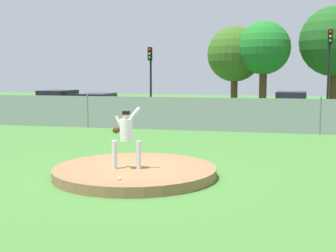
% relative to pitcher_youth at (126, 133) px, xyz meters
% --- Properties ---
extents(ground_plane, '(80.00, 80.00, 0.00)m').
position_rel_pitcher_youth_xyz_m(ground_plane, '(0.15, 6.26, -1.21)').
color(ground_plane, '#427A33').
extents(asphalt_strip, '(44.00, 7.00, 0.01)m').
position_rel_pitcher_youth_xyz_m(asphalt_strip, '(0.15, 14.76, -1.20)').
color(asphalt_strip, '#2B2B2D').
rests_on(asphalt_strip, ground_plane).
extents(pitchers_mound, '(4.40, 4.40, 0.26)m').
position_rel_pitcher_youth_xyz_m(pitchers_mound, '(0.15, 0.26, -1.08)').
color(pitchers_mound, olive).
rests_on(pitchers_mound, ground_plane).
extents(pitcher_youth, '(0.79, 0.32, 1.64)m').
position_rel_pitcher_youth_xyz_m(pitcher_youth, '(0.00, 0.00, 0.00)').
color(pitcher_youth, silver).
rests_on(pitcher_youth, pitchers_mound).
extents(baseball, '(0.07, 0.07, 0.07)m').
position_rel_pitcher_youth_xyz_m(baseball, '(0.25, -1.24, -0.91)').
color(baseball, white).
rests_on(baseball, pitchers_mound).
extents(chainlink_fence, '(28.35, 0.07, 1.71)m').
position_rel_pitcher_youth_xyz_m(chainlink_fence, '(0.15, 10.26, -0.40)').
color(chainlink_fence, gray).
rests_on(chainlink_fence, ground_plane).
extents(parked_car_champagne, '(2.15, 4.17, 1.72)m').
position_rel_pitcher_youth_xyz_m(parked_car_champagne, '(-9.36, 14.64, -0.40)').
color(parked_car_champagne, tan).
rests_on(parked_car_champagne, ground_plane).
extents(parked_car_white, '(2.03, 4.37, 1.75)m').
position_rel_pitcher_youth_xyz_m(parked_car_white, '(4.69, 15.07, -0.38)').
color(parked_car_white, silver).
rests_on(parked_car_white, ground_plane).
extents(parked_car_teal, '(2.08, 4.54, 1.56)m').
position_rel_pitcher_youth_xyz_m(parked_car_teal, '(-6.68, 14.36, -0.46)').
color(parked_car_teal, '#146066').
rests_on(parked_car_teal, ground_plane).
extents(traffic_cone_orange, '(0.40, 0.40, 0.55)m').
position_rel_pitcher_youth_xyz_m(traffic_cone_orange, '(-2.44, 15.40, -0.95)').
color(traffic_cone_orange, orange).
rests_on(traffic_cone_orange, asphalt_strip).
extents(traffic_light_near, '(0.28, 0.46, 4.54)m').
position_rel_pitcher_youth_xyz_m(traffic_light_near, '(-4.65, 19.19, 1.91)').
color(traffic_light_near, black).
rests_on(traffic_light_near, ground_plane).
extents(traffic_light_far, '(0.28, 0.46, 5.51)m').
position_rel_pitcher_youth_xyz_m(traffic_light_far, '(7.07, 19.37, 2.51)').
color(traffic_light_far, black).
rests_on(traffic_light_far, ground_plane).
extents(tree_broad_left, '(4.06, 4.06, 6.19)m').
position_rel_pitcher_youth_xyz_m(tree_broad_left, '(0.81, 22.81, 2.92)').
color(tree_broad_left, '#4C331E').
rests_on(tree_broad_left, ground_plane).
extents(tree_leaning_west, '(3.75, 3.75, 6.41)m').
position_rel_pitcher_youth_xyz_m(tree_leaning_west, '(2.93, 21.80, 3.28)').
color(tree_leaning_west, '#4C331E').
rests_on(tree_leaning_west, ground_plane).
extents(tree_tall_centre, '(4.91, 4.91, 7.44)m').
position_rel_pitcher_youth_xyz_m(tree_tall_centre, '(7.78, 22.82, 3.75)').
color(tree_tall_centre, '#4C331E').
rests_on(tree_tall_centre, ground_plane).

